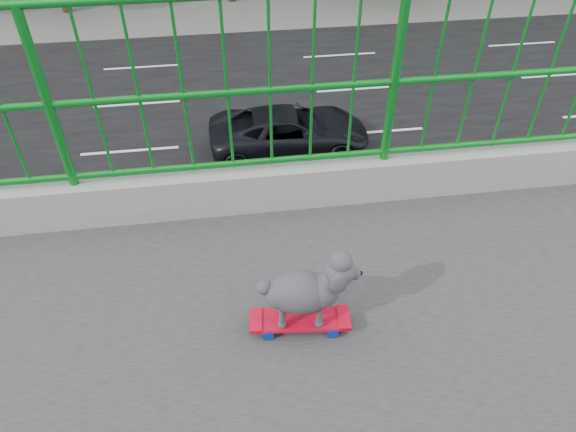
# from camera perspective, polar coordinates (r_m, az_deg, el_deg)

# --- Properties ---
(road) EXTENTS (18.00, 90.00, 0.02)m
(road) POSITION_cam_1_polar(r_m,az_deg,el_deg) (17.41, -16.64, 6.70)
(road) COLOR black
(road) RESTS_ON ground
(skateboard) EXTENTS (0.21, 0.55, 0.07)m
(skateboard) POSITION_cam_1_polar(r_m,az_deg,el_deg) (2.87, 1.29, -11.19)
(skateboard) COLOR red
(skateboard) RESTS_ON footbridge
(poodle) EXTENTS (0.25, 0.52, 0.44)m
(poodle) POSITION_cam_1_polar(r_m,az_deg,el_deg) (2.68, 1.97, -7.87)
(poodle) COLOR #312E34
(poodle) RESTS_ON skateboard
(car_2) EXTENTS (2.24, 4.87, 1.35)m
(car_2) POSITION_cam_1_polar(r_m,az_deg,el_deg) (16.41, 0.13, 9.11)
(car_2) COLOR black
(car_2) RESTS_ON ground
(car_6) EXTENTS (2.21, 4.80, 1.33)m
(car_6) POSITION_cam_1_polar(r_m,az_deg,el_deg) (13.93, 4.52, 2.36)
(car_6) COLOR black
(car_6) RESTS_ON ground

